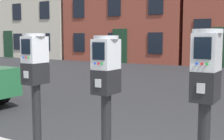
{
  "coord_description": "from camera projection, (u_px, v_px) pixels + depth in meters",
  "views": [
    {
      "loc": [
        1.48,
        -2.5,
        1.55
      ],
      "look_at": [
        0.11,
        -0.22,
        1.26
      ],
      "focal_mm": 47.53,
      "sensor_mm": 36.0,
      "label": 1
    }
  ],
  "objects": [
    {
      "name": "parking_meter_near_kerb",
      "position": [
        35.0,
        78.0,
        3.03
      ],
      "size": [
        0.22,
        0.25,
        1.45
      ],
      "rotation": [
        0.0,
        0.0,
        -1.58
      ],
      "color": "black",
      "rests_on": "sidewalk_slab"
    },
    {
      "name": "parking_meter_twin_adjacent",
      "position": [
        106.0,
        86.0,
        2.6
      ],
      "size": [
        0.22,
        0.25,
        1.43
      ],
      "rotation": [
        0.0,
        0.0,
        -1.58
      ],
      "color": "black",
      "rests_on": "sidewalk_slab"
    },
    {
      "name": "parking_meter_end_of_row",
      "position": [
        205.0,
        92.0,
        2.16
      ],
      "size": [
        0.22,
        0.25,
        1.47
      ],
      "rotation": [
        0.0,
        0.0,
        -1.58
      ],
      "color": "black",
      "rests_on": "sidewalk_slab"
    },
    {
      "name": "townhouse_orange_brick",
      "position": [
        45.0,
        2.0,
        25.2
      ],
      "size": [
        8.57,
        6.31,
        9.08
      ],
      "color": "beige",
      "rests_on": "ground_plane"
    }
  ]
}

